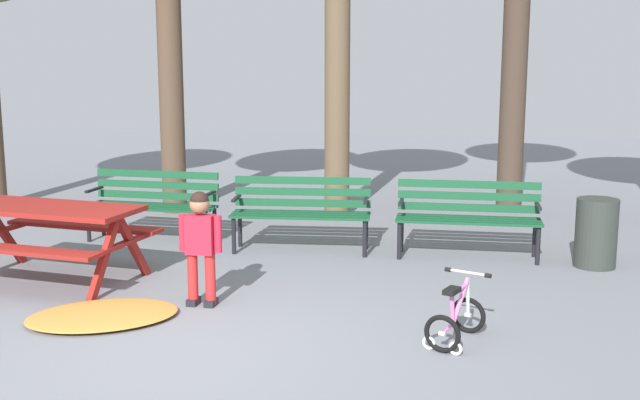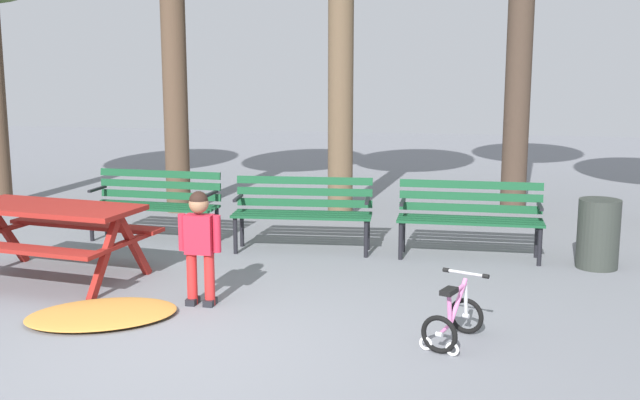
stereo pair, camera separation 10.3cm
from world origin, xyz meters
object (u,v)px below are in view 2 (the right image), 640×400
park_bench_far_left (156,199)px  kids_bicycle (453,319)px  park_bench_right (470,213)px  trash_bin (598,234)px  picnic_table (52,222)px  child_standing (200,239)px  park_bench_left (303,207)px

park_bench_far_left → kids_bicycle: bearing=-38.4°
kids_bicycle → park_bench_right: bearing=87.8°
kids_bicycle → trash_bin: bearing=60.5°
park_bench_far_left → trash_bin: size_ratio=2.18×
park_bench_right → picnic_table: bearing=-157.3°
park_bench_right → child_standing: size_ratio=1.53×
child_standing → trash_bin: child_standing is taller
picnic_table → park_bench_left: (2.22, 1.68, -0.08)m
park_bench_far_left → park_bench_left: bearing=-5.4°
child_standing → trash_bin: bearing=28.5°
park_bench_far_left → child_standing: bearing=-59.2°
park_bench_far_left → trash_bin: 5.16m
park_bench_far_left → park_bench_left: (1.89, -0.18, 0.00)m
park_bench_left → park_bench_right: (1.91, 0.05, 0.00)m
picnic_table → kids_bicycle: 4.18m
park_bench_left → child_standing: bearing=-102.3°
kids_bicycle → child_standing: bearing=166.2°
child_standing → park_bench_far_left: bearing=120.8°
picnic_table → trash_bin: 5.69m
picnic_table → park_bench_left: size_ratio=1.21×
trash_bin → child_standing: bearing=-151.5°
kids_bicycle → picnic_table: bearing=165.1°
park_bench_right → kids_bicycle: size_ratio=2.54×
picnic_table → park_bench_left: park_bench_left is taller
park_bench_far_left → park_bench_right: (3.79, -0.13, 0.00)m
picnic_table → kids_bicycle: (4.02, -1.07, -0.39)m
park_bench_right → park_bench_far_left: bearing=178.0°
park_bench_left → park_bench_far_left: bearing=174.6°
park_bench_left → park_bench_right: bearing=1.4°
child_standing → kids_bicycle: bearing=-13.8°
park_bench_left → kids_bicycle: park_bench_left is taller
kids_bicycle → trash_bin: trash_bin is taller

